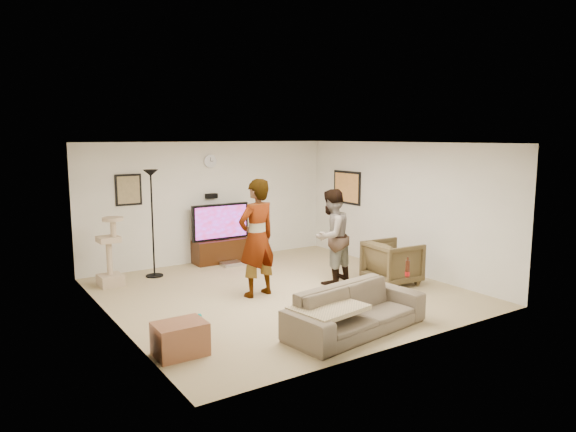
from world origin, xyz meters
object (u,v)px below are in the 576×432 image
tv (220,222)px  tv_stand (221,251)px  person_right (331,236)px  floor_lamp (153,224)px  side_table (180,339)px  armchair (392,262)px  cat_tree (109,252)px  sofa (356,310)px  person_left (257,238)px  beer_bottle (407,269)px

tv → tv_stand: bearing=0.0°
tv → person_right: size_ratio=0.74×
person_right → floor_lamp: bearing=-59.1°
tv → side_table: bearing=-122.0°
floor_lamp → armchair: size_ratio=2.37×
cat_tree → tv: bearing=12.4°
sofa → side_table: bearing=157.8°
person_left → beer_bottle: size_ratio=7.74×
tv → cat_tree: same height
person_right → armchair: size_ratio=2.00×
person_left → tv: bearing=-111.6°
floor_lamp → armchair: 4.45m
cat_tree → person_right: size_ratio=0.73×
beer_bottle → person_right: bearing=83.5°
floor_lamp → person_right: (2.51, -2.16, -0.16)m
tv → sofa: bearing=-92.9°
armchair → sofa: bearing=128.9°
beer_bottle → tv: bearing=98.9°
beer_bottle → cat_tree: bearing=127.7°
armchair → tv_stand: bearing=34.6°
tv → beer_bottle: size_ratio=5.01×
cat_tree → side_table: 3.50m
beer_bottle → armchair: bearing=51.8°
person_right → beer_bottle: person_right is taller
tv → floor_lamp: floor_lamp is taller
tv → armchair: 3.68m
floor_lamp → beer_bottle: 4.81m
person_right → person_left: bearing=-20.7°
tv → person_left: (-0.54, -2.45, 0.11)m
beer_bottle → armchair: size_ratio=0.30×
cat_tree → armchair: (4.25, -2.62, -0.23)m
armchair → cat_tree: bearing=62.7°
sofa → side_table: 2.34m
floor_lamp → tv_stand: bearing=12.6°
cat_tree → sofa: cat_tree is taller
floor_lamp → tv: bearing=12.6°
person_right → beer_bottle: (-0.24, -2.07, -0.12)m
floor_lamp → side_table: (-0.95, -3.66, -0.80)m
tv → person_right: (0.95, -2.51, -0.01)m
floor_lamp → sofa: 4.49m
person_right → tv_stand: bearing=-87.5°
floor_lamp → armchair: (3.39, -2.81, -0.62)m
cat_tree → person_left: size_ratio=0.63×
tv_stand → beer_bottle: 4.66m
tv_stand → armchair: 3.65m
floor_lamp → person_left: bearing=-64.1°
side_table → tv: bearing=58.0°
sofa → armchair: 2.51m
person_left → side_table: person_left is taller
tv_stand → cat_tree: bearing=-167.6°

